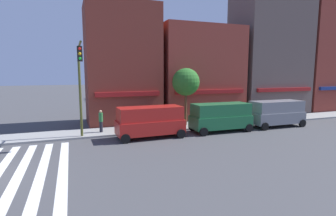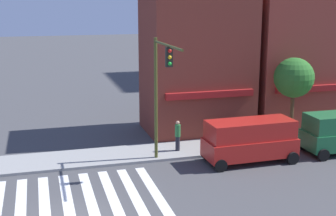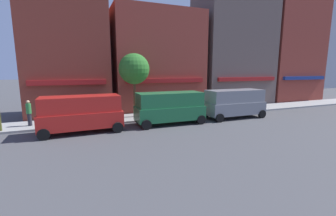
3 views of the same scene
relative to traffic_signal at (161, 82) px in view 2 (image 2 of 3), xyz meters
name	(u,v)px [view 2 (image 2 of 3)]	position (x,y,z in m)	size (l,w,h in m)	color
sidewalk_left	(61,161)	(-5.14, 2.14, -4.51)	(120.00, 3.00, 0.15)	gray
traffic_signal	(161,82)	(0.00, 0.00, 0.00)	(0.32, 4.78, 6.76)	#474C1E
van_red	(250,139)	(4.83, -0.66, -3.30)	(5.05, 2.22, 2.34)	#B21E19
pedestrian_green_top	(178,135)	(1.50, 1.87, -3.51)	(0.32, 0.32, 1.77)	#23232D
fire_hydrant	(214,144)	(3.44, 1.04, -3.97)	(0.24, 0.24, 0.84)	red
street_tree	(294,78)	(8.98, 2.14, -0.57)	(2.45, 2.45, 5.12)	brown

